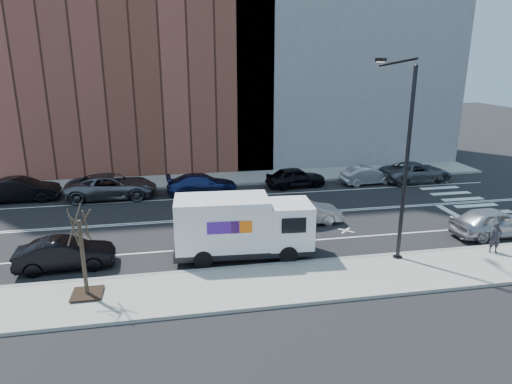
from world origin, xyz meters
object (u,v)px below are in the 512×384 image
object	(u,v)px
pedestrian	(495,237)
driving_sedan	(305,212)
far_parked_b	(22,190)
fedex_van	(242,226)
near_parked_front	(493,222)

from	to	relation	value
pedestrian	driving_sedan	bearing A→B (deg)	154.34
driving_sedan	far_parked_b	bearing A→B (deg)	63.61
fedex_van	pedestrian	bearing A→B (deg)	-6.39
fedex_van	driving_sedan	xyz separation A→B (m)	(4.27, 3.79, -0.89)
near_parked_front	pedestrian	xyz separation A→B (m)	(-1.60, -2.21, 0.14)
fedex_van	far_parked_b	world-z (taller)	fedex_van
fedex_van	near_parked_front	bearing A→B (deg)	3.94
driving_sedan	pedestrian	world-z (taller)	pedestrian
fedex_van	driving_sedan	bearing A→B (deg)	45.27
driving_sedan	near_parked_front	size ratio (longest dim) A/B	0.92
fedex_van	near_parked_front	size ratio (longest dim) A/B	1.45
far_parked_b	pedestrian	bearing A→B (deg)	-119.43
fedex_van	far_parked_b	xyz separation A→B (m)	(-13.12, 11.51, -0.80)
far_parked_b	driving_sedan	world-z (taller)	far_parked_b
far_parked_b	near_parked_front	xyz separation A→B (m)	(26.83, -11.45, 0.00)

